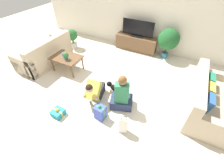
{
  "coord_description": "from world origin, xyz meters",
  "views": [
    {
      "loc": [
        1.53,
        -2.67,
        2.88
      ],
      "look_at": [
        0.29,
        -0.27,
        0.45
      ],
      "focal_mm": 24.0,
      "sensor_mm": 36.0,
      "label": 1
    }
  ],
  "objects_px": {
    "gift_box_a": "(100,112)",
    "gift_bag_a": "(123,125)",
    "person_kneeling": "(95,90)",
    "tabletop_plant": "(66,56)",
    "coffee_table": "(66,58)",
    "potted_plant_back_right": "(168,40)",
    "sofa_right": "(207,101)",
    "sofa_left": "(45,54)",
    "gift_box_b": "(58,112)",
    "tv_console": "(136,43)",
    "mug": "(63,54)",
    "dog": "(113,87)",
    "potted_plant_corner_left": "(72,37)",
    "person_sitting": "(122,96)",
    "tv": "(138,30)"
  },
  "relations": [
    {
      "from": "gift_box_a",
      "to": "gift_bag_a",
      "type": "xyz_separation_m",
      "value": [
        0.6,
        -0.08,
        0.04
      ]
    },
    {
      "from": "person_kneeling",
      "to": "gift_bag_a",
      "type": "relative_size",
      "value": 1.72
    },
    {
      "from": "gift_box_a",
      "to": "tabletop_plant",
      "type": "xyz_separation_m",
      "value": [
        -1.74,
        1.03,
        0.41
      ]
    },
    {
      "from": "coffee_table",
      "to": "potted_plant_back_right",
      "type": "xyz_separation_m",
      "value": [
        2.55,
        2.16,
        0.25
      ]
    },
    {
      "from": "sofa_right",
      "to": "potted_plant_back_right",
      "type": "xyz_separation_m",
      "value": [
        -1.36,
        1.96,
        0.36
      ]
    },
    {
      "from": "potted_plant_back_right",
      "to": "tabletop_plant",
      "type": "bearing_deg",
      "value": -137.29
    },
    {
      "from": "sofa_left",
      "to": "gift_bag_a",
      "type": "distance_m",
      "value": 3.58
    },
    {
      "from": "gift_box_a",
      "to": "sofa_right",
      "type": "bearing_deg",
      "value": 32.61
    },
    {
      "from": "gift_box_b",
      "to": "gift_box_a",
      "type": "bearing_deg",
      "value": 22.94
    },
    {
      "from": "gift_box_b",
      "to": "sofa_right",
      "type": "bearing_deg",
      "value": 29.83
    },
    {
      "from": "tv_console",
      "to": "tabletop_plant",
      "type": "distance_m",
      "value": 2.69
    },
    {
      "from": "tv_console",
      "to": "person_kneeling",
      "type": "bearing_deg",
      "value": -89.85
    },
    {
      "from": "coffee_table",
      "to": "tv_console",
      "type": "bearing_deg",
      "value": 56.92
    },
    {
      "from": "sofa_left",
      "to": "mug",
      "type": "height_order",
      "value": "sofa_left"
    },
    {
      "from": "sofa_left",
      "to": "tv_console",
      "type": "height_order",
      "value": "sofa_left"
    },
    {
      "from": "sofa_left",
      "to": "gift_box_b",
      "type": "height_order",
      "value": "sofa_left"
    },
    {
      "from": "potted_plant_back_right",
      "to": "mug",
      "type": "relative_size",
      "value": 8.58
    },
    {
      "from": "dog",
      "to": "tabletop_plant",
      "type": "xyz_separation_m",
      "value": [
        -1.64,
        0.18,
        0.38
      ]
    },
    {
      "from": "potted_plant_corner_left",
      "to": "potted_plant_back_right",
      "type": "bearing_deg",
      "value": 15.26
    },
    {
      "from": "gift_box_a",
      "to": "gift_bag_a",
      "type": "relative_size",
      "value": 0.93
    },
    {
      "from": "person_sitting",
      "to": "tabletop_plant",
      "type": "relative_size",
      "value": 4.33
    },
    {
      "from": "person_sitting",
      "to": "gift_box_a",
      "type": "bearing_deg",
      "value": 43.11
    },
    {
      "from": "tabletop_plant",
      "to": "dog",
      "type": "bearing_deg",
      "value": -6.38
    },
    {
      "from": "potted_plant_back_right",
      "to": "person_sitting",
      "type": "height_order",
      "value": "potted_plant_back_right"
    },
    {
      "from": "potted_plant_back_right",
      "to": "mug",
      "type": "bearing_deg",
      "value": -141.34
    },
    {
      "from": "gift_box_a",
      "to": "tabletop_plant",
      "type": "relative_size",
      "value": 1.89
    },
    {
      "from": "sofa_left",
      "to": "mug",
      "type": "distance_m",
      "value": 0.83
    },
    {
      "from": "sofa_left",
      "to": "gift_bag_a",
      "type": "xyz_separation_m",
      "value": [
        3.36,
        -1.22,
        -0.09
      ]
    },
    {
      "from": "sofa_left",
      "to": "sofa_right",
      "type": "xyz_separation_m",
      "value": [
        4.82,
        0.19,
        0.0
      ]
    },
    {
      "from": "tv_console",
      "to": "tabletop_plant",
      "type": "xyz_separation_m",
      "value": [
        -1.34,
        -2.31,
        0.33
      ]
    },
    {
      "from": "sofa_left",
      "to": "potted_plant_corner_left",
      "type": "bearing_deg",
      "value": 173.23
    },
    {
      "from": "tabletop_plant",
      "to": "coffee_table",
      "type": "bearing_deg",
      "value": 135.37
    },
    {
      "from": "tv",
      "to": "person_kneeling",
      "type": "height_order",
      "value": "tv"
    },
    {
      "from": "mug",
      "to": "tv",
      "type": "bearing_deg",
      "value": 54.5
    },
    {
      "from": "sofa_left",
      "to": "dog",
      "type": "distance_m",
      "value": 2.68
    },
    {
      "from": "coffee_table",
      "to": "gift_bag_a",
      "type": "height_order",
      "value": "coffee_table"
    },
    {
      "from": "tv_console",
      "to": "gift_bag_a",
      "type": "bearing_deg",
      "value": -73.6
    },
    {
      "from": "tv",
      "to": "potted_plant_back_right",
      "type": "height_order",
      "value": "tv"
    },
    {
      "from": "gift_box_b",
      "to": "tabletop_plant",
      "type": "bearing_deg",
      "value": 120.52
    },
    {
      "from": "coffee_table",
      "to": "potted_plant_back_right",
      "type": "bearing_deg",
      "value": 40.26
    },
    {
      "from": "gift_box_a",
      "to": "gift_box_b",
      "type": "height_order",
      "value": "gift_box_a"
    },
    {
      "from": "tv",
      "to": "gift_box_a",
      "type": "distance_m",
      "value": 3.41
    },
    {
      "from": "sofa_left",
      "to": "tv",
      "type": "height_order",
      "value": "tv"
    },
    {
      "from": "tv",
      "to": "gift_box_b",
      "type": "xyz_separation_m",
      "value": [
        -0.5,
        -3.72,
        -0.7
      ]
    },
    {
      "from": "potted_plant_back_right",
      "to": "person_sitting",
      "type": "xyz_separation_m",
      "value": [
        -0.43,
        -2.75,
        -0.31
      ]
    },
    {
      "from": "tv_console",
      "to": "person_sitting",
      "type": "relative_size",
      "value": 1.57
    },
    {
      "from": "coffee_table",
      "to": "tv",
      "type": "xyz_separation_m",
      "value": [
        1.44,
        2.21,
        0.37
      ]
    },
    {
      "from": "coffee_table",
      "to": "gift_bag_a",
      "type": "xyz_separation_m",
      "value": [
        2.44,
        -1.21,
        -0.2
      ]
    },
    {
      "from": "potted_plant_corner_left",
      "to": "person_kneeling",
      "type": "height_order",
      "value": "person_kneeling"
    },
    {
      "from": "coffee_table",
      "to": "person_kneeling",
      "type": "bearing_deg",
      "value": -25.87
    }
  ]
}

